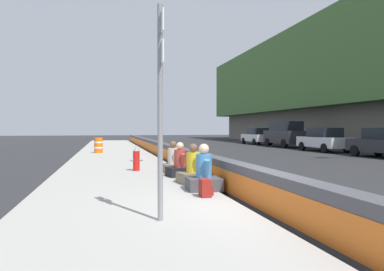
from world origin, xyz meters
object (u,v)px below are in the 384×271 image
seated_person_middle (193,171)px  parked_car_far (257,136)px  seated_person_far (173,162)px  backpack (206,188)px  route_sign_post (160,97)px  parked_car_fourth (324,140)px  seated_person_rear (180,166)px  construction_barrel (98,145)px  fire_hydrant (136,158)px  seated_person_foreground (204,176)px  parked_car_midline (285,134)px

seated_person_middle → parked_car_far: (24.76, -12.86, 0.37)m
seated_person_far → backpack: bearing=178.5°
backpack → route_sign_post: bearing=144.5°
parked_car_fourth → seated_person_rear: bearing=131.7°
seated_person_rear → parked_car_far: 26.65m
construction_barrel → fire_hydrant: bearing=-171.3°
seated_person_middle → parked_car_far: size_ratio=0.25×
seated_person_far → construction_barrel: seated_person_far is taller
backpack → seated_person_rear: bearing=-2.1°
seated_person_foreground → seated_person_far: size_ratio=1.06×
route_sign_post → parked_car_midline: (22.83, -14.50, -1.03)m
seated_person_foreground → construction_barrel: (14.46, 2.83, 0.12)m
parked_car_midline → seated_person_middle: bearing=145.6°
seated_person_foreground → parked_car_fourth: size_ratio=0.26×
route_sign_post → parked_car_fourth: 22.18m
parked_car_fourth → parked_car_far: bearing=-0.0°
backpack → parked_car_midline: size_ratio=0.08×
seated_person_rear → parked_car_far: (23.29, -12.94, 0.38)m
route_sign_post → parked_car_far: (28.61, -14.37, -1.35)m
seated_person_far → parked_car_midline: size_ratio=0.23×
fire_hydrant → parked_car_midline: 21.23m
seated_person_far → construction_barrel: (10.66, 2.76, 0.14)m
route_sign_post → seated_person_far: bearing=-12.3°
seated_person_rear → seated_person_far: (1.16, 0.01, -0.00)m
route_sign_post → seated_person_foreground: bearing=-29.2°
parked_car_midline → backpack: bearing=147.9°
route_sign_post → seated_person_middle: (3.85, -1.50, -1.72)m
parked_car_fourth → parked_car_far: 11.75m
seated_person_far → fire_hydrant: bearing=60.7°
route_sign_post → fire_hydrant: route_sign_post is taller
backpack → construction_barrel: (15.32, 2.63, 0.28)m
seated_person_middle → parked_car_midline: 23.02m
fire_hydrant → seated_person_foreground: (-4.49, -1.30, -0.09)m
route_sign_post → parked_car_far: 32.04m
seated_person_middle → parked_car_far: parked_car_far is taller
parked_car_far → seated_person_far: bearing=149.7°
parked_car_fourth → parked_car_midline: 5.99m
route_sign_post → parked_car_fourth: bearing=-40.4°
seated_person_middle → fire_hydrant: bearing=21.7°
seated_person_rear → backpack: size_ratio=2.75×
construction_barrel → seated_person_far: bearing=-165.5°
seated_person_far → seated_person_middle: bearing=-178.1°
route_sign_post → seated_person_far: route_sign_post is taller
seated_person_rear → parked_car_midline: (17.52, -13.08, 0.70)m
fire_hydrant → parked_car_midline: size_ratio=0.18×
seated_person_middle → parked_car_far: bearing=-27.5°
seated_person_middle → parked_car_fourth: 18.29m
parked_car_far → seated_person_middle: bearing=152.5°
seated_person_foreground → seated_person_middle: seated_person_foreground is taller
route_sign_post → parked_car_far: bearing=-26.7°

